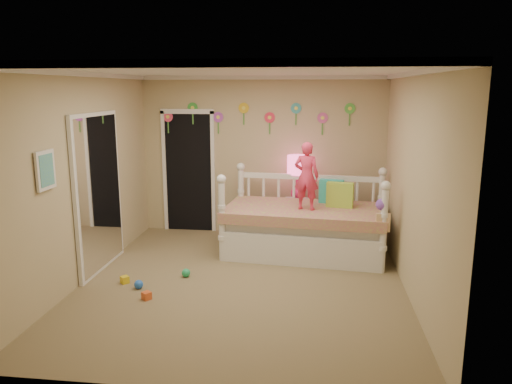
# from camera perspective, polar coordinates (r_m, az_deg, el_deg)

# --- Properties ---
(floor) EXTENTS (4.00, 4.50, 0.01)m
(floor) POSITION_cam_1_polar(r_m,az_deg,el_deg) (6.23, -1.61, -10.62)
(floor) COLOR #7F684C
(floor) RESTS_ON ground
(ceiling) EXTENTS (4.00, 4.50, 0.01)m
(ceiling) POSITION_cam_1_polar(r_m,az_deg,el_deg) (5.75, -1.77, 14.03)
(ceiling) COLOR white
(ceiling) RESTS_ON floor
(back_wall) EXTENTS (4.00, 0.01, 2.60)m
(back_wall) POSITION_cam_1_polar(r_m,az_deg,el_deg) (8.06, 0.72, 4.18)
(back_wall) COLOR tan
(back_wall) RESTS_ON floor
(left_wall) EXTENTS (0.01, 4.50, 2.60)m
(left_wall) POSITION_cam_1_polar(r_m,az_deg,el_deg) (6.46, -19.52, 1.54)
(left_wall) COLOR tan
(left_wall) RESTS_ON floor
(right_wall) EXTENTS (0.01, 4.50, 2.60)m
(right_wall) POSITION_cam_1_polar(r_m,az_deg,el_deg) (5.90, 17.91, 0.71)
(right_wall) COLOR tan
(right_wall) RESTS_ON floor
(crown_molding) EXTENTS (4.00, 4.50, 0.06)m
(crown_molding) POSITION_cam_1_polar(r_m,az_deg,el_deg) (5.75, -1.77, 13.73)
(crown_molding) COLOR white
(crown_molding) RESTS_ON ceiling
(daybed) EXTENTS (2.44, 1.46, 1.26)m
(daybed) POSITION_cam_1_polar(r_m,az_deg,el_deg) (7.15, 5.73, -2.34)
(daybed) COLOR white
(daybed) RESTS_ON floor
(pillow_turquoise) EXTENTS (0.38, 0.21, 0.36)m
(pillow_turquoise) POSITION_cam_1_polar(r_m,az_deg,el_deg) (7.41, 8.81, 0.07)
(pillow_turquoise) COLOR #23AFB2
(pillow_turquoise) RESTS_ON daybed
(pillow_lime) EXTENTS (0.40, 0.21, 0.36)m
(pillow_lime) POSITION_cam_1_polar(r_m,az_deg,el_deg) (7.17, 9.80, -0.34)
(pillow_lime) COLOR #A5D240
(pillow_lime) RESTS_ON daybed
(child) EXTENTS (0.40, 0.31, 0.97)m
(child) POSITION_cam_1_polar(r_m,az_deg,el_deg) (6.90, 5.93, 1.87)
(child) COLOR #F4375E
(child) RESTS_ON daybed
(nightstand) EXTENTS (0.42, 0.33, 0.66)m
(nightstand) POSITION_cam_1_polar(r_m,az_deg,el_deg) (7.93, 4.75, -3.15)
(nightstand) COLOR white
(nightstand) RESTS_ON floor
(table_lamp) EXTENTS (0.32, 0.32, 0.71)m
(table_lamp) POSITION_cam_1_polar(r_m,az_deg,el_deg) (7.76, 4.85, 2.55)
(table_lamp) COLOR #E21E6D
(table_lamp) RESTS_ON nightstand
(closet_doorway) EXTENTS (0.90, 0.04, 2.07)m
(closet_doorway) POSITION_cam_1_polar(r_m,az_deg,el_deg) (8.31, -7.90, 2.46)
(closet_doorway) COLOR black
(closet_doorway) RESTS_ON back_wall
(flower_decals) EXTENTS (3.40, 0.02, 0.50)m
(flower_decals) POSITION_cam_1_polar(r_m,az_deg,el_deg) (7.99, 0.08, 8.73)
(flower_decals) COLOR #B2668C
(flower_decals) RESTS_ON back_wall
(mirror_closet) EXTENTS (0.07, 1.30, 2.10)m
(mirror_closet) POSITION_cam_1_polar(r_m,az_deg,el_deg) (6.75, -17.95, -0.08)
(mirror_closet) COLOR white
(mirror_closet) RESTS_ON left_wall
(wall_picture) EXTENTS (0.05, 0.34, 0.42)m
(wall_picture) POSITION_cam_1_polar(r_m,az_deg,el_deg) (5.63, -23.45, 2.36)
(wall_picture) COLOR white
(wall_picture) RESTS_ON left_wall
(hanging_bag) EXTENTS (0.20, 0.16, 0.36)m
(hanging_bag) POSITION_cam_1_polar(r_m,az_deg,el_deg) (6.56, 14.49, -2.75)
(hanging_bag) COLOR beige
(hanging_bag) RESTS_ON daybed
(toy_scatter) EXTENTS (0.93, 1.38, 0.11)m
(toy_scatter) POSITION_cam_1_polar(r_m,az_deg,el_deg) (6.06, -12.95, -11.05)
(toy_scatter) COLOR #996666
(toy_scatter) RESTS_ON floor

